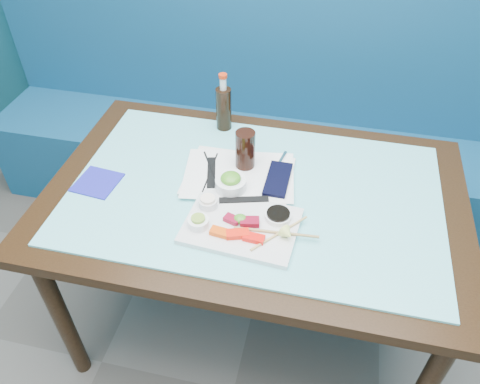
% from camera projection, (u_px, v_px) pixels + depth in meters
% --- Properties ---
extents(booth_bench, '(3.00, 0.56, 1.17)m').
position_uv_depth(booth_bench, '(285.00, 140.00, 2.42)').
color(booth_bench, navy).
rests_on(booth_bench, ground).
extents(dining_table, '(1.40, 0.90, 0.75)m').
position_uv_depth(dining_table, '(254.00, 211.00, 1.62)').
color(dining_table, black).
rests_on(dining_table, ground).
extents(glass_top, '(1.22, 0.76, 0.01)m').
position_uv_depth(glass_top, '(254.00, 192.00, 1.56)').
color(glass_top, '#69CDD3').
rests_on(glass_top, dining_table).
extents(sashimi_plate, '(0.36, 0.27, 0.02)m').
position_uv_depth(sashimi_plate, '(241.00, 226.00, 1.43)').
color(sashimi_plate, silver).
rests_on(sashimi_plate, glass_top).
extents(salmon_left, '(0.07, 0.04, 0.02)m').
position_uv_depth(salmon_left, '(221.00, 232.00, 1.39)').
color(salmon_left, '#EA4A09').
rests_on(salmon_left, sashimi_plate).
extents(salmon_mid, '(0.07, 0.05, 0.02)m').
position_uv_depth(salmon_mid, '(238.00, 234.00, 1.38)').
color(salmon_mid, '#FC1E0A').
rests_on(salmon_mid, sashimi_plate).
extents(salmon_right, '(0.07, 0.04, 0.02)m').
position_uv_depth(salmon_right, '(254.00, 238.00, 1.37)').
color(salmon_right, '#F41209').
rests_on(salmon_right, sashimi_plate).
extents(tuna_left, '(0.06, 0.04, 0.02)m').
position_uv_depth(tuna_left, '(232.00, 219.00, 1.43)').
color(tuna_left, maroon).
rests_on(tuna_left, sashimi_plate).
extents(tuna_right, '(0.06, 0.05, 0.02)m').
position_uv_depth(tuna_right, '(250.00, 222.00, 1.42)').
color(tuna_right, maroon).
rests_on(tuna_right, sashimi_plate).
extents(seaweed_garnish, '(0.05, 0.04, 0.02)m').
position_uv_depth(seaweed_garnish, '(240.00, 219.00, 1.42)').
color(seaweed_garnish, '#3E891F').
rests_on(seaweed_garnish, sashimi_plate).
extents(ramekin_wasabi, '(0.07, 0.07, 0.03)m').
position_uv_depth(ramekin_wasabi, '(198.00, 222.00, 1.41)').
color(ramekin_wasabi, white).
rests_on(ramekin_wasabi, sashimi_plate).
extents(wasabi_fill, '(0.04, 0.04, 0.01)m').
position_uv_depth(wasabi_fill, '(198.00, 218.00, 1.40)').
color(wasabi_fill, olive).
rests_on(wasabi_fill, ramekin_wasabi).
extents(ramekin_ginger, '(0.07, 0.07, 0.02)m').
position_uv_depth(ramekin_ginger, '(208.00, 203.00, 1.48)').
color(ramekin_ginger, silver).
rests_on(ramekin_ginger, sashimi_plate).
extents(ginger_fill, '(0.05, 0.05, 0.01)m').
position_uv_depth(ginger_fill, '(208.00, 199.00, 1.46)').
color(ginger_fill, '#FFE8D1').
rests_on(ginger_fill, ramekin_ginger).
extents(soy_dish, '(0.11, 0.11, 0.02)m').
position_uv_depth(soy_dish, '(278.00, 216.00, 1.44)').
color(soy_dish, white).
rests_on(soy_dish, sashimi_plate).
extents(soy_fill, '(0.10, 0.10, 0.01)m').
position_uv_depth(soy_fill, '(278.00, 213.00, 1.43)').
color(soy_fill, black).
rests_on(soy_fill, soy_dish).
extents(lemon_wedge, '(0.05, 0.05, 0.04)m').
position_uv_depth(lemon_wedge, '(287.00, 234.00, 1.36)').
color(lemon_wedge, '#E3EC70').
rests_on(lemon_wedge, sashimi_plate).
extents(chopstick_sleeve, '(0.16, 0.07, 0.00)m').
position_uv_depth(chopstick_sleeve, '(244.00, 200.00, 1.50)').
color(chopstick_sleeve, black).
rests_on(chopstick_sleeve, sashimi_plate).
extents(wooden_chopstick_a, '(0.26, 0.03, 0.01)m').
position_uv_depth(wooden_chopstick_a, '(276.00, 232.00, 1.39)').
color(wooden_chopstick_a, '#997A48').
rests_on(wooden_chopstick_a, sashimi_plate).
extents(wooden_chopstick_b, '(0.15, 0.17, 0.01)m').
position_uv_depth(wooden_chopstick_b, '(279.00, 233.00, 1.39)').
color(wooden_chopstick_b, tan).
rests_on(wooden_chopstick_b, sashimi_plate).
extents(serving_tray, '(0.36, 0.27, 0.01)m').
position_uv_depth(serving_tray, '(239.00, 177.00, 1.61)').
color(serving_tray, white).
rests_on(serving_tray, glass_top).
extents(paper_placemat, '(0.41, 0.32, 0.00)m').
position_uv_depth(paper_placemat, '(239.00, 175.00, 1.60)').
color(paper_placemat, white).
rests_on(paper_placemat, serving_tray).
extents(seaweed_bowl, '(0.13, 0.13, 0.04)m').
position_uv_depth(seaweed_bowl, '(231.00, 184.00, 1.53)').
color(seaweed_bowl, white).
rests_on(seaweed_bowl, serving_tray).
extents(seaweed_salad, '(0.07, 0.07, 0.03)m').
position_uv_depth(seaweed_salad, '(231.00, 178.00, 1.52)').
color(seaweed_salad, '#459021').
rests_on(seaweed_salad, seaweed_bowl).
extents(cola_glass, '(0.07, 0.07, 0.14)m').
position_uv_depth(cola_glass, '(245.00, 150.00, 1.59)').
color(cola_glass, black).
rests_on(cola_glass, serving_tray).
extents(navy_pouch, '(0.08, 0.18, 0.01)m').
position_uv_depth(navy_pouch, '(278.00, 179.00, 1.57)').
color(navy_pouch, black).
rests_on(navy_pouch, serving_tray).
extents(fork, '(0.03, 0.10, 0.01)m').
position_uv_depth(fork, '(281.00, 160.00, 1.65)').
color(fork, silver).
rests_on(fork, serving_tray).
extents(black_chopstick_a, '(0.01, 0.21, 0.01)m').
position_uv_depth(black_chopstick_a, '(210.00, 172.00, 1.61)').
color(black_chopstick_a, black).
rests_on(black_chopstick_a, serving_tray).
extents(black_chopstick_b, '(0.12, 0.21, 0.01)m').
position_uv_depth(black_chopstick_b, '(212.00, 172.00, 1.61)').
color(black_chopstick_b, black).
rests_on(black_chopstick_b, serving_tray).
extents(tray_sleeve, '(0.07, 0.17, 0.00)m').
position_uv_depth(tray_sleeve, '(211.00, 172.00, 1.61)').
color(tray_sleeve, black).
rests_on(tray_sleeve, serving_tray).
extents(cola_bottle_body, '(0.06, 0.06, 0.17)m').
position_uv_depth(cola_bottle_body, '(224.00, 109.00, 1.78)').
color(cola_bottle_body, black).
rests_on(cola_bottle_body, glass_top).
extents(cola_bottle_neck, '(0.03, 0.03, 0.05)m').
position_uv_depth(cola_bottle_neck, '(223.00, 84.00, 1.71)').
color(cola_bottle_neck, silver).
rests_on(cola_bottle_neck, cola_bottle_body).
extents(cola_bottle_cap, '(0.04, 0.04, 0.01)m').
position_uv_depth(cola_bottle_cap, '(223.00, 76.00, 1.69)').
color(cola_bottle_cap, red).
rests_on(cola_bottle_cap, cola_bottle_neck).
extents(blue_napkin, '(0.15, 0.15, 0.01)m').
position_uv_depth(blue_napkin, '(97.00, 182.00, 1.59)').
color(blue_napkin, '#1B1D98').
rests_on(blue_napkin, glass_top).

